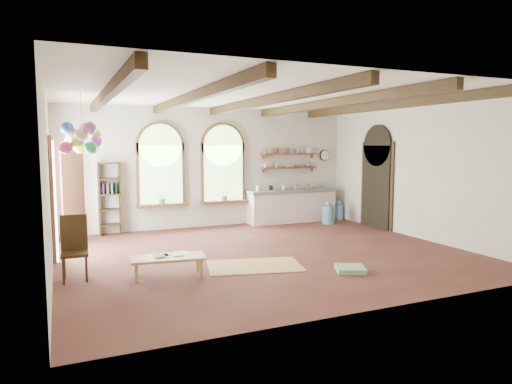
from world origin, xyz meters
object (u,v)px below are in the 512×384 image
coffee_table (168,259)px  balloon_cluster (82,139)px  kitchen_counter (292,205)px  side_chair (75,262)px

coffee_table → balloon_cluster: size_ratio=1.12×
coffee_table → kitchen_counter: bearing=41.9°
coffee_table → balloon_cluster: bearing=126.0°
kitchen_counter → side_chair: side_chair is taller
kitchen_counter → side_chair: (-5.95, -3.61, -0.17)m
kitchen_counter → coffee_table: (-4.50, -4.03, -0.17)m
kitchen_counter → coffee_table: bearing=-138.1°
kitchen_counter → side_chair: 6.96m
balloon_cluster → coffee_table: bearing=-54.0°
coffee_table → balloon_cluster: (-1.21, 1.66, 2.03)m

